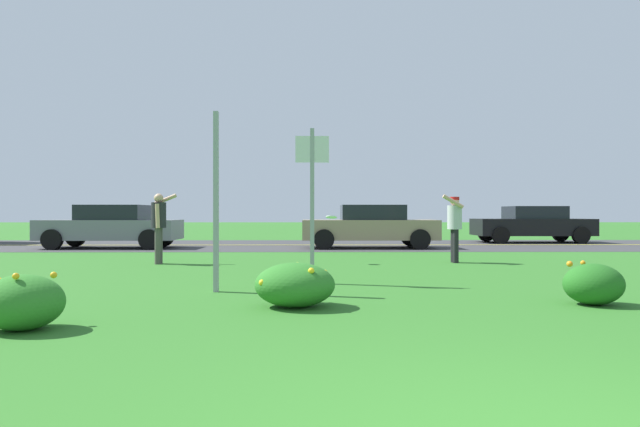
# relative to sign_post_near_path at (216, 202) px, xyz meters

# --- Properties ---
(ground_plane) EXTENTS (120.00, 120.00, 0.00)m
(ground_plane) POSITION_rel_sign_post_near_path_xyz_m (2.63, 3.09, -1.35)
(ground_plane) COLOR #2D6B23
(highway_strip) EXTENTS (120.00, 7.42, 0.01)m
(highway_strip) POSITION_rel_sign_post_near_path_xyz_m (2.63, 12.17, -1.35)
(highway_strip) COLOR #38383A
(highway_strip) RESTS_ON ground
(highway_center_stripe) EXTENTS (120.00, 0.16, 0.00)m
(highway_center_stripe) POSITION_rel_sign_post_near_path_xyz_m (2.63, 12.17, -1.34)
(highway_center_stripe) COLOR yellow
(highway_center_stripe) RESTS_ON ground
(daylily_clump_front_right) EXTENTS (0.76, 0.67, 0.56)m
(daylily_clump_front_right) POSITION_rel_sign_post_near_path_xyz_m (5.05, -1.26, -1.08)
(daylily_clump_front_right) COLOR #23661E
(daylily_clump_front_right) RESTS_ON ground
(daylily_clump_mid_center) EXTENTS (0.82, 0.72, 0.60)m
(daylily_clump_mid_center) POSITION_rel_sign_post_near_path_xyz_m (-1.47, -2.73, -1.07)
(daylily_clump_mid_center) COLOR #2D7526
(daylily_clump_mid_center) RESTS_ON ground
(daylily_clump_front_center) EXTENTS (1.01, 0.92, 0.56)m
(daylily_clump_front_center) POSITION_rel_sign_post_near_path_xyz_m (1.22, -1.37, -1.07)
(daylily_clump_front_center) COLOR #2D7526
(daylily_clump_front_center) RESTS_ON ground
(sign_post_near_path) EXTENTS (0.07, 0.10, 2.70)m
(sign_post_near_path) POSITION_rel_sign_post_near_path_xyz_m (0.00, 0.00, 0.00)
(sign_post_near_path) COLOR #93969B
(sign_post_near_path) RESTS_ON ground
(sign_post_by_roadside) EXTENTS (0.56, 0.10, 2.60)m
(sign_post_by_roadside) POSITION_rel_sign_post_near_path_xyz_m (1.44, 0.98, 0.22)
(sign_post_by_roadside) COLOR #93969B
(sign_post_by_roadside) RESTS_ON ground
(person_thrower_dark_shirt) EXTENTS (0.55, 0.50, 1.64)m
(person_thrower_dark_shirt) POSITION_rel_sign_post_near_path_xyz_m (-2.12, 4.63, -0.37)
(person_thrower_dark_shirt) COLOR #232328
(person_thrower_dark_shirt) RESTS_ON ground
(person_catcher_red_cap_gray_shirt) EXTENTS (0.51, 0.50, 1.62)m
(person_catcher_red_cap_gray_shirt) POSITION_rel_sign_post_near_path_xyz_m (4.82, 4.86, -0.39)
(person_catcher_red_cap_gray_shirt) COLOR #B2B2B7
(person_catcher_red_cap_gray_shirt) RESTS_ON ground
(frisbee_white) EXTENTS (0.26, 0.26, 0.09)m
(frisbee_white) POSITION_rel_sign_post_near_path_xyz_m (1.88, 4.66, -0.26)
(frisbee_white) COLOR white
(car_black_center_left) EXTENTS (4.50, 2.00, 1.45)m
(car_black_center_left) POSITION_rel_sign_post_near_path_xyz_m (10.23, 13.84, -0.61)
(car_black_center_left) COLOR black
(car_black_center_left) RESTS_ON ground
(car_tan_center_right) EXTENTS (4.50, 2.00, 1.45)m
(car_tan_center_right) POSITION_rel_sign_post_near_path_xyz_m (3.39, 10.50, -0.61)
(car_tan_center_right) COLOR #937F60
(car_tan_center_right) RESTS_ON ground
(car_gray_rightmost) EXTENTS (4.50, 2.00, 1.45)m
(car_gray_rightmost) POSITION_rel_sign_post_near_path_xyz_m (-5.32, 10.50, -0.61)
(car_gray_rightmost) COLOR slate
(car_gray_rightmost) RESTS_ON ground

